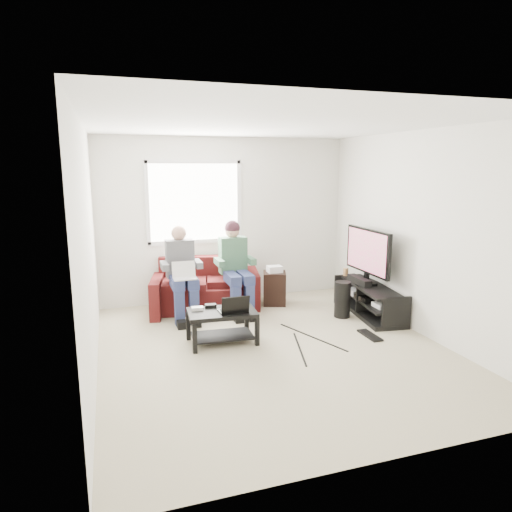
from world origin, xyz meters
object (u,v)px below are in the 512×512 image
object	(u,v)px
tv_stand	(369,302)
end_table	(274,287)
coffee_table	(222,319)
sofa	(206,290)
subwoofer	(342,299)
tv	(368,253)

from	to	relation	value
tv_stand	end_table	distance (m)	1.47
end_table	coffee_table	bearing A→B (deg)	-131.72
sofa	coffee_table	distance (m)	1.44
subwoofer	end_table	world-z (taller)	end_table
tv	end_table	size ratio (longest dim) A/B	1.78
subwoofer	end_table	size ratio (longest dim) A/B	0.85
coffee_table	end_table	xyz separation A→B (m)	(1.17, 1.32, -0.02)
subwoofer	end_table	xyz separation A→B (m)	(-0.72, 0.89, 0.02)
end_table	tv	bearing A→B (deg)	-36.74
tv	subwoofer	xyz separation A→B (m)	(-0.41, -0.05, -0.65)
end_table	subwoofer	bearing A→B (deg)	-51.21
coffee_table	subwoofer	bearing A→B (deg)	12.69
coffee_table	subwoofer	size ratio (longest dim) A/B	1.64
sofa	tv	world-z (taller)	tv
subwoofer	end_table	bearing A→B (deg)	128.79
coffee_table	end_table	bearing A→B (deg)	48.28
coffee_table	end_table	size ratio (longest dim) A/B	1.39
sofa	subwoofer	world-z (taller)	sofa
end_table	tv_stand	bearing A→B (deg)	-39.81
tv_stand	tv	bearing A→B (deg)	91.47
sofa	tv_stand	bearing A→B (deg)	-25.66
sofa	tv_stand	size ratio (longest dim) A/B	1.26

